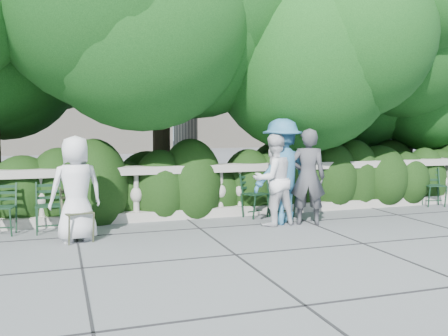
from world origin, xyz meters
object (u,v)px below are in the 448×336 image
object	(u,v)px
person_businessman	(76,189)
chair_c	(49,235)
chair_weathered	(81,244)
person_older_blue	(282,171)
chair_d	(287,218)
person_woman_grey	(308,177)
chair_a	(0,237)
chair_f	(436,207)
chair_e	(260,218)
person_casual_man	(273,179)

from	to	relation	value
person_businessman	chair_c	bearing A→B (deg)	-68.14
chair_weathered	person_older_blue	size ratio (longest dim) A/B	0.45
chair_d	person_woman_grey	size ratio (longest dim) A/B	0.50
chair_c	chair_weathered	bearing A→B (deg)	-59.63
chair_a	chair_f	world-z (taller)	same
chair_c	chair_d	bearing A→B (deg)	1.22
chair_e	person_businessman	distance (m)	3.52
chair_e	chair_f	xyz separation A→B (m)	(4.05, -0.01, 0.00)
person_woman_grey	person_casual_man	distance (m)	0.61
person_casual_man	chair_c	bearing A→B (deg)	-15.27
chair_c	chair_d	world-z (taller)	same
chair_weathered	person_woman_grey	distance (m)	3.95
chair_e	chair_weathered	distance (m)	3.43
person_businessman	person_woman_grey	world-z (taller)	person_woman_grey
person_businessman	person_woman_grey	bearing A→B (deg)	167.45
chair_f	chair_weathered	xyz separation A→B (m)	(-7.33, -1.00, 0.00)
chair_f	person_casual_man	bearing A→B (deg)	-155.41
chair_e	chair_weathered	world-z (taller)	same
chair_c	person_businessman	size ratio (longest dim) A/B	0.53
chair_f	chair_e	bearing A→B (deg)	-164.38
person_woman_grey	person_businessman	bearing A→B (deg)	25.11
chair_c	person_businessman	xyz separation A→B (m)	(0.41, -0.59, 0.80)
person_woman_grey	person_older_blue	xyz separation A→B (m)	(-0.39, 0.23, 0.09)
chair_weathered	chair_d	bearing A→B (deg)	-1.74
chair_f	person_older_blue	xyz separation A→B (m)	(-3.87, -0.53, 0.93)
chair_e	person_casual_man	distance (m)	1.03
chair_c	person_older_blue	bearing A→B (deg)	-4.55
chair_d	person_woman_grey	bearing A→B (deg)	-101.88
chair_weathered	chair_c	bearing A→B (deg)	105.43
person_woman_grey	chair_weathered	bearing A→B (deg)	28.14
chair_d	chair_e	size ratio (longest dim) A/B	1.00
person_older_blue	person_casual_man	bearing A→B (deg)	5.62
chair_e	chair_d	bearing A→B (deg)	-37.24
person_businessman	person_older_blue	xyz separation A→B (m)	(3.51, 0.27, 0.13)
chair_c	person_woman_grey	size ratio (longest dim) A/B	0.50
person_casual_man	person_older_blue	world-z (taller)	person_older_blue
chair_f	person_businessman	size ratio (longest dim) A/B	0.53
chair_d	chair_e	distance (m)	0.50
chair_weathered	person_older_blue	bearing A→B (deg)	-7.05
chair_weathered	person_casual_man	bearing A→B (deg)	-8.25
chair_e	person_older_blue	distance (m)	1.09
chair_d	chair_a	bearing A→B (deg)	159.85
person_casual_man	person_older_blue	size ratio (longest dim) A/B	0.86
chair_f	chair_weathered	world-z (taller)	same
chair_a	chair_weathered	distance (m)	1.47
chair_d	person_older_blue	xyz separation A→B (m)	(-0.30, -0.40, 0.93)
chair_c	person_woman_grey	distance (m)	4.43
chair_f	person_woman_grey	bearing A→B (deg)	-151.88
chair_d	person_businessman	world-z (taller)	person_businessman
person_older_blue	chair_e	bearing A→B (deg)	-90.90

